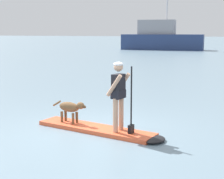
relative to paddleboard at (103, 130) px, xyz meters
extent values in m
plane|color=slate|center=(-0.23, 0.03, -0.05)|extent=(400.00, 400.00, 0.00)
cube|color=#E55933|center=(-0.23, 0.03, 0.00)|extent=(3.24, 1.07, 0.10)
ellipsoid|color=black|center=(1.35, -0.17, 0.00)|extent=(0.64, 0.71, 0.10)
cylinder|color=tan|center=(0.46, 0.07, 0.46)|extent=(0.12, 0.12, 0.82)
cylinder|color=tan|center=(0.43, -0.19, 0.46)|extent=(0.12, 0.12, 0.82)
cube|color=black|center=(0.45, -0.06, 0.95)|extent=(0.26, 0.38, 0.20)
cube|color=black|center=(0.45, -0.06, 1.15)|extent=(0.24, 0.36, 0.56)
sphere|color=tan|center=(0.45, -0.06, 1.60)|extent=(0.22, 0.22, 0.22)
ellipsoid|color=white|center=(0.45, -0.06, 1.66)|extent=(0.23, 0.23, 0.11)
cylinder|color=tan|center=(0.47, 0.13, 1.18)|extent=(0.43, 0.14, 0.54)
cylinder|color=tan|center=(0.42, -0.24, 1.18)|extent=(0.43, 0.14, 0.54)
cylinder|color=black|center=(0.79, -0.10, 0.84)|extent=(0.04, 0.04, 1.58)
cube|color=black|center=(0.79, -0.10, 0.15)|extent=(0.10, 0.19, 0.20)
ellipsoid|color=brown|center=(-1.05, 0.13, 0.46)|extent=(0.65, 0.30, 0.26)
ellipsoid|color=brown|center=(-0.68, 0.09, 0.54)|extent=(0.24, 0.19, 0.18)
ellipsoid|color=#503923|center=(-0.57, 0.07, 0.52)|extent=(0.13, 0.09, 0.08)
cylinder|color=brown|center=(-1.46, 0.18, 0.51)|extent=(0.27, 0.08, 0.18)
cylinder|color=brown|center=(-0.85, 0.19, 0.19)|extent=(0.07, 0.07, 0.28)
cylinder|color=brown|center=(-0.87, 0.03, 0.19)|extent=(0.07, 0.07, 0.28)
cylinder|color=brown|center=(-1.23, 0.23, 0.19)|extent=(0.07, 0.07, 0.28)
cylinder|color=brown|center=(-1.25, 0.08, 0.19)|extent=(0.07, 0.07, 0.28)
cube|color=navy|center=(-10.61, 40.15, 1.03)|extent=(11.64, 4.47, 2.16)
cube|color=gray|center=(-11.46, 40.15, 3.12)|extent=(5.35, 2.91, 2.01)
cylinder|color=silver|center=(-11.46, 40.15, 3.31)|extent=(3.95, 0.66, 0.14)
camera|label=1|loc=(3.69, -7.39, 2.39)|focal=55.33mm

